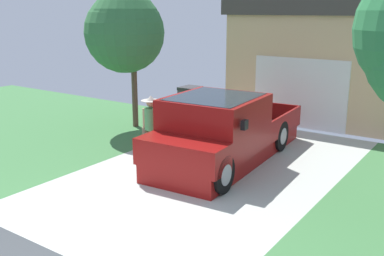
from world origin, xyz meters
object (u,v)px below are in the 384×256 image
at_px(person_with_hat, 151,124).
at_px(handbag, 154,158).
at_px(house_with_garage, 374,57).
at_px(wheeled_trash_bin, 190,101).
at_px(neighbor_tree, 125,31).
at_px(pickup_truck, 219,133).

height_order(person_with_hat, handbag, person_with_hat).
bearing_deg(person_with_hat, house_with_garage, 56.07).
bearing_deg(wheeled_trash_bin, neighbor_tree, -109.02).
height_order(person_with_hat, neighbor_tree, neighbor_tree).
distance_m(house_with_garage, neighbor_tree, 8.29).
xyz_separation_m(house_with_garage, wheeled_trash_bin, (-5.06, -3.53, -1.50)).
bearing_deg(handbag, house_with_garage, 69.41).
bearing_deg(handbag, neighbor_tree, 142.57).
height_order(pickup_truck, neighbor_tree, neighbor_tree).
xyz_separation_m(pickup_truck, wheeled_trash_bin, (-3.32, 3.52, -0.19)).
xyz_separation_m(person_with_hat, handbag, (0.24, -0.21, -0.78)).
bearing_deg(wheeled_trash_bin, house_with_garage, 34.90).
bearing_deg(handbag, wheeled_trash_bin, 114.83).
height_order(pickup_truck, person_with_hat, pickup_truck).
xyz_separation_m(handbag, wheeled_trash_bin, (-2.06, 4.45, 0.44)).
distance_m(handbag, wheeled_trash_bin, 4.93).
height_order(person_with_hat, wheeled_trash_bin, person_with_hat).
distance_m(neighbor_tree, wheeled_trash_bin, 3.41).
height_order(person_with_hat, house_with_garage, house_with_garage).
distance_m(person_with_hat, wheeled_trash_bin, 4.63).
bearing_deg(neighbor_tree, house_with_garage, 44.81).
distance_m(pickup_truck, handbag, 1.70).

